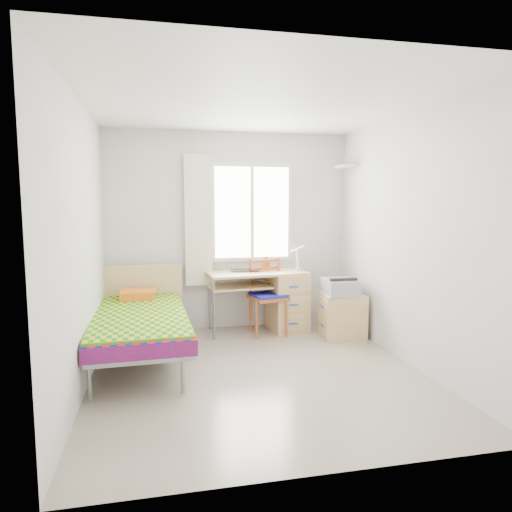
{
  "coord_description": "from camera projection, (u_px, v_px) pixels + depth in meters",
  "views": [
    {
      "loc": [
        -0.93,
        -4.26,
        1.68
      ],
      "look_at": [
        0.1,
        0.55,
        1.1
      ],
      "focal_mm": 32.0,
      "sensor_mm": 36.0,
      "label": 1
    }
  ],
  "objects": [
    {
      "name": "curtain",
      "position": [
        198.0,
        221.0,
        5.9
      ],
      "size": [
        0.35,
        0.05,
        1.7
      ],
      "primitive_type": "cube",
      "color": "white",
      "rests_on": "wall_back"
    },
    {
      "name": "floor",
      "position": [
        258.0,
        373.0,
        4.52
      ],
      "size": [
        3.5,
        3.5,
        0.0
      ],
      "primitive_type": "plane",
      "color": "#BCAD93",
      "rests_on": "ground"
    },
    {
      "name": "wall_left",
      "position": [
        81.0,
        246.0,
        4.04
      ],
      "size": [
        0.0,
        3.5,
        3.5
      ],
      "primitive_type": "plane",
      "rotation": [
        1.57,
        0.0,
        1.57
      ],
      "color": "silver",
      "rests_on": "ground"
    },
    {
      "name": "cabinet",
      "position": [
        342.0,
        315.0,
        5.71
      ],
      "size": [
        0.55,
        0.49,
        0.55
      ],
      "rotation": [
        0.0,
        0.0,
        -0.08
      ],
      "color": "tan",
      "rests_on": "floor"
    },
    {
      "name": "wall_back",
      "position": [
        230.0,
        231.0,
        6.07
      ],
      "size": [
        3.2,
        0.0,
        3.2
      ],
      "primitive_type": "plane",
      "rotation": [
        1.57,
        0.0,
        0.0
      ],
      "color": "silver",
      "rests_on": "ground"
    },
    {
      "name": "task_lamp",
      "position": [
        295.0,
        253.0,
        5.88
      ],
      "size": [
        0.22,
        0.31,
        0.39
      ],
      "rotation": [
        0.0,
        0.0,
        0.16
      ],
      "color": "white",
      "rests_on": "desk"
    },
    {
      "name": "ceiling",
      "position": [
        258.0,
        103.0,
        4.22
      ],
      "size": [
        3.5,
        3.5,
        0.0
      ],
      "primitive_type": "plane",
      "rotation": [
        3.14,
        0.0,
        0.0
      ],
      "color": "white",
      "rests_on": "wall_back"
    },
    {
      "name": "pen_cup",
      "position": [
        266.0,
        266.0,
        6.07
      ],
      "size": [
        0.1,
        0.1,
        0.11
      ],
      "primitive_type": "cylinder",
      "rotation": [
        0.0,
        0.0,
        0.12
      ],
      "color": "orange",
      "rests_on": "desk"
    },
    {
      "name": "book",
      "position": [
        243.0,
        287.0,
        5.92
      ],
      "size": [
        0.17,
        0.23,
        0.02
      ],
      "primitive_type": "imported",
      "rotation": [
        0.0,
        0.0,
        0.06
      ],
      "color": "gray",
      "rests_on": "desk"
    },
    {
      "name": "desk",
      "position": [
        282.0,
        298.0,
        6.01
      ],
      "size": [
        1.31,
        0.68,
        0.79
      ],
      "rotation": [
        0.0,
        0.0,
        0.08
      ],
      "color": "tan",
      "rests_on": "floor"
    },
    {
      "name": "printer",
      "position": [
        340.0,
        286.0,
        5.64
      ],
      "size": [
        0.4,
        0.46,
        0.19
      ],
      "rotation": [
        0.0,
        0.0,
        -0.05
      ],
      "color": "#A0A3A8",
      "rests_on": "cabinet"
    },
    {
      "name": "floating_shelf",
      "position": [
        346.0,
        166.0,
        5.94
      ],
      "size": [
        0.2,
        0.32,
        0.03
      ],
      "primitive_type": "cube",
      "color": "white",
      "rests_on": "wall_right"
    },
    {
      "name": "chair",
      "position": [
        268.0,
        291.0,
        5.85
      ],
      "size": [
        0.5,
        0.5,
        0.98
      ],
      "rotation": [
        0.0,
        0.0,
        0.21
      ],
      "color": "brown",
      "rests_on": "floor"
    },
    {
      "name": "laptop",
      "position": [
        246.0,
        271.0,
        5.88
      ],
      "size": [
        0.4,
        0.29,
        0.03
      ],
      "primitive_type": "imported",
      "rotation": [
        0.0,
        0.0,
        -0.12
      ],
      "color": "black",
      "rests_on": "desk"
    },
    {
      "name": "window",
      "position": [
        252.0,
        212.0,
        6.08
      ],
      "size": [
        1.1,
        0.04,
        1.3
      ],
      "color": "white",
      "rests_on": "wall_back"
    },
    {
      "name": "bed",
      "position": [
        140.0,
        319.0,
        4.89
      ],
      "size": [
        1.04,
        2.11,
        0.9
      ],
      "rotation": [
        0.0,
        0.0,
        0.04
      ],
      "color": "gray",
      "rests_on": "floor"
    },
    {
      "name": "wall_right",
      "position": [
        409.0,
        240.0,
        4.7
      ],
      "size": [
        0.0,
        3.5,
        3.5
      ],
      "primitive_type": "plane",
      "rotation": [
        1.57,
        0.0,
        -1.57
      ],
      "color": "silver",
      "rests_on": "ground"
    }
  ]
}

